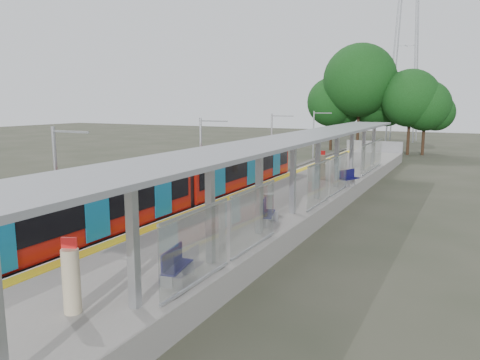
# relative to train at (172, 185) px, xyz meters

# --- Properties ---
(ground) EXTENTS (200.00, 200.00, 0.00)m
(ground) POSITION_rel_train_xyz_m (4.50, -13.11, -2.05)
(ground) COLOR #474438
(ground) RESTS_ON ground
(trackbed) EXTENTS (3.00, 70.00, 0.24)m
(trackbed) POSITION_rel_train_xyz_m (-0.00, 6.89, -1.93)
(trackbed) COLOR #59544C
(trackbed) RESTS_ON ground
(platform) EXTENTS (6.00, 50.00, 1.00)m
(platform) POSITION_rel_train_xyz_m (4.50, 6.89, -1.55)
(platform) COLOR gray
(platform) RESTS_ON ground
(tactile_strip) EXTENTS (0.60, 50.00, 0.02)m
(tactile_strip) POSITION_rel_train_xyz_m (1.95, 6.89, -1.04)
(tactile_strip) COLOR yellow
(tactile_strip) RESTS_ON platform
(end_fence) EXTENTS (6.00, 0.10, 1.20)m
(end_fence) POSITION_rel_train_xyz_m (4.50, 31.84, -0.45)
(end_fence) COLOR #9EA0A5
(end_fence) RESTS_ON platform
(train) EXTENTS (2.74, 27.60, 3.62)m
(train) POSITION_rel_train_xyz_m (0.00, 0.00, 0.00)
(train) COLOR black
(train) RESTS_ON ground
(canopy) EXTENTS (3.27, 38.00, 3.66)m
(canopy) POSITION_rel_train_xyz_m (6.11, 3.08, 2.15)
(canopy) COLOR #9EA0A5
(canopy) RESTS_ON platform
(pylon) EXTENTS (8.00, 4.00, 38.00)m
(pylon) POSITION_rel_train_xyz_m (3.50, 59.89, 16.95)
(pylon) COLOR #9EA0A5
(pylon) RESTS_ON ground
(tree_cluster) EXTENTS (17.87, 10.03, 13.69)m
(tree_cluster) POSITION_rel_train_xyz_m (2.55, 40.58, 5.49)
(tree_cluster) COLOR #382316
(tree_cluster) RESTS_ON ground
(catenary_masts) EXTENTS (2.08, 48.16, 5.40)m
(catenary_masts) POSITION_rel_train_xyz_m (-1.72, 5.89, 0.86)
(catenary_masts) COLOR #9EA0A5
(catenary_masts) RESTS_ON ground
(bench_near) EXTENTS (0.74, 1.55, 1.02)m
(bench_near) POSITION_rel_train_xyz_m (6.37, -9.05, -0.51)
(bench_near) COLOR #120F4F
(bench_near) RESTS_ON platform
(bench_mid) EXTENTS (0.93, 1.67, 1.09)m
(bench_mid) POSITION_rel_train_xyz_m (6.18, -1.64, -0.48)
(bench_mid) COLOR #120F4F
(bench_mid) RESTS_ON platform
(bench_far) EXTENTS (1.04, 1.60, 1.05)m
(bench_far) POSITION_rel_train_xyz_m (7.11, 9.76, -0.50)
(bench_far) COLOR #120F4F
(bench_far) RESTS_ON platform
(info_pillar_near) EXTENTS (0.46, 0.46, 2.03)m
(info_pillar_near) POSITION_rel_train_xyz_m (5.24, -12.08, -0.17)
(info_pillar_near) COLOR #C7B691
(info_pillar_near) RESTS_ON platform
(info_pillar_far) EXTENTS (0.46, 0.46, 2.04)m
(info_pillar_far) POSITION_rel_train_xyz_m (4.83, 11.40, -0.17)
(info_pillar_far) COLOR #C7B691
(info_pillar_far) RESTS_ON platform
(litter_bin) EXTENTS (0.59, 0.59, 0.98)m
(litter_bin) POSITION_rel_train_xyz_m (5.46, 0.29, -0.56)
(litter_bin) COLOR #9EA0A5
(litter_bin) RESTS_ON platform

